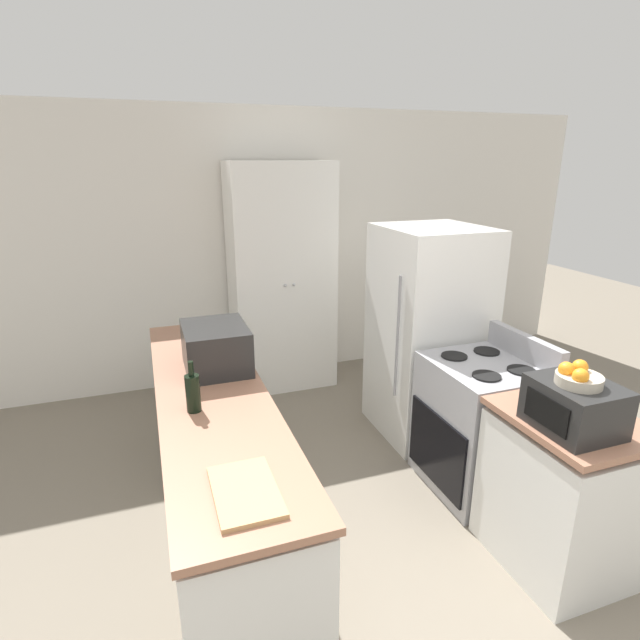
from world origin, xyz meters
name	(u,v)px	position (x,y,z in m)	size (l,w,h in m)	color
wall_back	(265,248)	(0.00, 3.52, 1.30)	(7.00, 0.06, 2.60)	silver
counter_left	(217,461)	(-0.85, 1.37, 0.43)	(0.60, 2.54, 0.89)	silver
counter_right	(560,493)	(0.85, 0.45, 0.43)	(0.60, 0.71, 0.89)	silver
pantry_cabinet	(282,278)	(0.07, 3.21, 1.06)	(0.94, 0.55, 2.12)	white
stove	(480,424)	(0.87, 1.18, 0.45)	(0.66, 0.70, 1.05)	#9E9EA3
refrigerator	(428,333)	(0.91, 1.96, 0.83)	(0.76, 0.78, 1.66)	white
microwave	(216,347)	(-0.76, 1.68, 1.03)	(0.39, 0.47, 0.28)	black
wine_bottle	(193,392)	(-0.96, 1.16, 1.00)	(0.07, 0.07, 0.28)	black
toaster_oven	(574,406)	(0.74, 0.37, 1.01)	(0.34, 0.38, 0.24)	black
fruit_bowl	(578,377)	(0.72, 0.36, 1.17)	(0.21, 0.21, 0.10)	#B2A893
cutting_board	(245,491)	(-0.85, 0.41, 0.90)	(0.25, 0.39, 0.02)	tan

